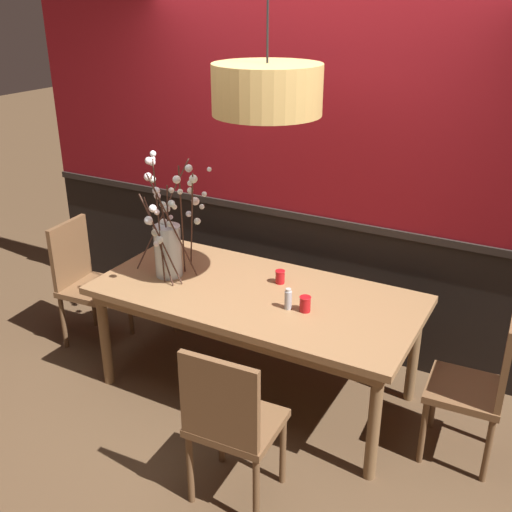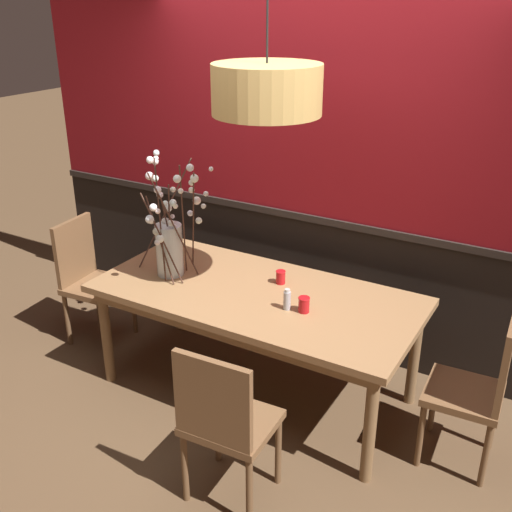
{
  "view_description": "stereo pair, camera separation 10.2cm",
  "coord_description": "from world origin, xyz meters",
  "px_view_note": "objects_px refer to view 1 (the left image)",
  "views": [
    {
      "loc": [
        1.64,
        -3.02,
        2.52
      ],
      "look_at": [
        0.0,
        0.0,
        1.01
      ],
      "focal_mm": 42.4,
      "sensor_mm": 36.0,
      "label": 1
    },
    {
      "loc": [
        1.73,
        -2.97,
        2.52
      ],
      "look_at": [
        0.0,
        0.0,
        1.01
      ],
      "focal_mm": 42.4,
      "sensor_mm": 36.0,
      "label": 2
    }
  ],
  "objects_px": {
    "chair_head_east_end": "(481,381)",
    "chair_head_west_end": "(85,277)",
    "vase_with_blossoms": "(168,242)",
    "pendant_lamp": "(267,90)",
    "chair_near_side_right": "(230,420)",
    "chair_far_side_right": "(353,279)",
    "candle_holder_nearer_center": "(305,304)",
    "dining_table": "(256,303)",
    "candle_holder_nearer_edge": "(280,277)",
    "condiment_bottle": "(288,299)",
    "chair_far_side_left": "(277,265)"
  },
  "relations": [
    {
      "from": "dining_table",
      "to": "pendant_lamp",
      "type": "xyz_separation_m",
      "value": [
        0.08,
        -0.01,
        1.35
      ]
    },
    {
      "from": "candle_holder_nearer_center",
      "to": "chair_head_east_end",
      "type": "bearing_deg",
      "value": 6.45
    },
    {
      "from": "chair_head_west_end",
      "to": "pendant_lamp",
      "type": "distance_m",
      "value": 2.15
    },
    {
      "from": "chair_head_west_end",
      "to": "candle_holder_nearer_edge",
      "type": "xyz_separation_m",
      "value": [
        1.54,
        0.21,
        0.27
      ]
    },
    {
      "from": "chair_far_side_right",
      "to": "chair_near_side_right",
      "type": "bearing_deg",
      "value": -89.35
    },
    {
      "from": "vase_with_blossoms",
      "to": "candle_holder_nearer_edge",
      "type": "height_order",
      "value": "vase_with_blossoms"
    },
    {
      "from": "chair_head_west_end",
      "to": "chair_far_side_right",
      "type": "relative_size",
      "value": 0.99
    },
    {
      "from": "dining_table",
      "to": "candle_holder_nearer_edge",
      "type": "xyz_separation_m",
      "value": [
        0.08,
        0.19,
        0.13
      ]
    },
    {
      "from": "dining_table",
      "to": "candle_holder_nearer_edge",
      "type": "bearing_deg",
      "value": 67.3
    },
    {
      "from": "condiment_bottle",
      "to": "pendant_lamp",
      "type": "relative_size",
      "value": 0.15
    },
    {
      "from": "candle_holder_nearer_center",
      "to": "condiment_bottle",
      "type": "relative_size",
      "value": 0.72
    },
    {
      "from": "candle_holder_nearer_center",
      "to": "chair_far_side_right",
      "type": "bearing_deg",
      "value": 92.64
    },
    {
      "from": "chair_head_east_end",
      "to": "vase_with_blossoms",
      "type": "height_order",
      "value": "vase_with_blossoms"
    },
    {
      "from": "candle_holder_nearer_edge",
      "to": "chair_far_side_right",
      "type": "bearing_deg",
      "value": 70.59
    },
    {
      "from": "chair_head_west_end",
      "to": "vase_with_blossoms",
      "type": "xyz_separation_m",
      "value": [
        0.83,
        -0.03,
        0.46
      ]
    },
    {
      "from": "chair_head_east_end",
      "to": "chair_head_west_end",
      "type": "bearing_deg",
      "value": -178.91
    },
    {
      "from": "candle_holder_nearer_edge",
      "to": "pendant_lamp",
      "type": "distance_m",
      "value": 1.24
    },
    {
      "from": "candle_holder_nearer_center",
      "to": "vase_with_blossoms",
      "type": "bearing_deg",
      "value": 178.42
    },
    {
      "from": "chair_head_west_end",
      "to": "candle_holder_nearer_center",
      "type": "xyz_separation_m",
      "value": [
        1.85,
        -0.06,
        0.28
      ]
    },
    {
      "from": "chair_head_west_end",
      "to": "chair_near_side_right",
      "type": "bearing_deg",
      "value": -26.47
    },
    {
      "from": "chair_near_side_right",
      "to": "candle_holder_nearer_edge",
      "type": "bearing_deg",
      "value": 103.9
    },
    {
      "from": "pendant_lamp",
      "to": "candle_holder_nearer_edge",
      "type": "bearing_deg",
      "value": 89.58
    },
    {
      "from": "chair_near_side_right",
      "to": "condiment_bottle",
      "type": "xyz_separation_m",
      "value": [
        -0.08,
        0.82,
        0.28
      ]
    },
    {
      "from": "chair_head_west_end",
      "to": "condiment_bottle",
      "type": "relative_size",
      "value": 7.11
    },
    {
      "from": "candle_holder_nearer_center",
      "to": "candle_holder_nearer_edge",
      "type": "relative_size",
      "value": 1.07
    },
    {
      "from": "chair_near_side_right",
      "to": "pendant_lamp",
      "type": "height_order",
      "value": "pendant_lamp"
    },
    {
      "from": "vase_with_blossoms",
      "to": "chair_head_east_end",
      "type": "bearing_deg",
      "value": 2.49
    },
    {
      "from": "chair_far_side_right",
      "to": "chair_far_side_left",
      "type": "xyz_separation_m",
      "value": [
        -0.65,
        0.01,
        -0.03
      ]
    },
    {
      "from": "vase_with_blossoms",
      "to": "candle_holder_nearer_edge",
      "type": "distance_m",
      "value": 0.77
    },
    {
      "from": "chair_head_east_end",
      "to": "candle_holder_nearer_center",
      "type": "distance_m",
      "value": 1.07
    },
    {
      "from": "dining_table",
      "to": "candle_holder_nearer_edge",
      "type": "distance_m",
      "value": 0.24
    },
    {
      "from": "chair_head_west_end",
      "to": "condiment_bottle",
      "type": "xyz_separation_m",
      "value": [
        1.74,
        -0.08,
        0.29
      ]
    },
    {
      "from": "candle_holder_nearer_center",
      "to": "chair_near_side_right",
      "type": "bearing_deg",
      "value": -91.7
    },
    {
      "from": "pendant_lamp",
      "to": "chair_near_side_right",
      "type": "bearing_deg",
      "value": -73.11
    },
    {
      "from": "dining_table",
      "to": "chair_head_west_end",
      "type": "distance_m",
      "value": 1.47
    },
    {
      "from": "chair_far_side_left",
      "to": "vase_with_blossoms",
      "type": "bearing_deg",
      "value": -108.13
    },
    {
      "from": "candle_holder_nearer_edge",
      "to": "vase_with_blossoms",
      "type": "bearing_deg",
      "value": -161.12
    },
    {
      "from": "chair_far_side_right",
      "to": "chair_far_side_left",
      "type": "height_order",
      "value": "chair_far_side_right"
    },
    {
      "from": "chair_head_east_end",
      "to": "chair_near_side_right",
      "type": "bearing_deg",
      "value": -137.69
    },
    {
      "from": "chair_far_side_right",
      "to": "candle_holder_nearer_edge",
      "type": "xyz_separation_m",
      "value": [
        -0.26,
        -0.72,
        0.26
      ]
    },
    {
      "from": "chair_head_west_end",
      "to": "candle_holder_nearer_center",
      "type": "relative_size",
      "value": 9.9
    },
    {
      "from": "dining_table",
      "to": "chair_far_side_right",
      "type": "distance_m",
      "value": 0.98
    },
    {
      "from": "candle_holder_nearer_edge",
      "to": "condiment_bottle",
      "type": "bearing_deg",
      "value": -55.73
    },
    {
      "from": "dining_table",
      "to": "pendant_lamp",
      "type": "bearing_deg",
      "value": -10.36
    },
    {
      "from": "pendant_lamp",
      "to": "chair_head_west_end",
      "type": "bearing_deg",
      "value": -179.71
    },
    {
      "from": "condiment_bottle",
      "to": "chair_far_side_left",
      "type": "bearing_deg",
      "value": 119.86
    },
    {
      "from": "dining_table",
      "to": "vase_with_blossoms",
      "type": "height_order",
      "value": "vase_with_blossoms"
    },
    {
      "from": "chair_far_side_left",
      "to": "chair_far_side_right",
      "type": "bearing_deg",
      "value": -0.79
    },
    {
      "from": "candle_holder_nearer_center",
      "to": "chair_far_side_left",
      "type": "bearing_deg",
      "value": 124.54
    },
    {
      "from": "chair_far_side_right",
      "to": "chair_head_east_end",
      "type": "distance_m",
      "value": 1.39
    }
  ]
}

